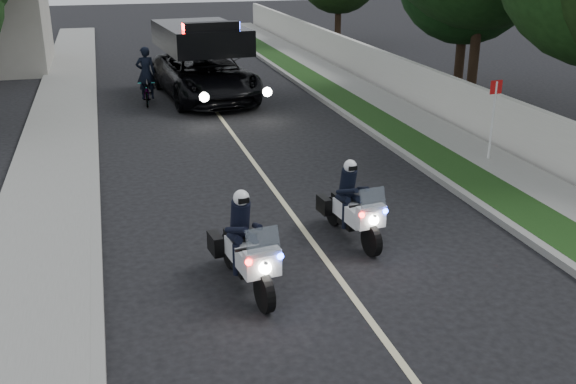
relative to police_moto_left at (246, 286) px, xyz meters
name	(u,v)px	position (x,y,z in m)	size (l,w,h in m)	color
ground	(395,354)	(1.63, -2.52, 0.00)	(120.00, 120.00, 0.00)	black
curb_right	(382,140)	(5.73, 7.48, 0.07)	(0.20, 60.00, 0.15)	gray
grass_verge	(404,138)	(6.43, 7.48, 0.08)	(1.20, 60.00, 0.16)	#193814
sidewalk_right	(444,135)	(7.73, 7.48, 0.08)	(1.40, 60.00, 0.16)	gray
property_wall	(475,111)	(8.73, 7.48, 0.75)	(0.22, 60.00, 1.50)	beige
curb_left	(95,163)	(-2.47, 7.48, 0.07)	(0.20, 60.00, 0.15)	gray
sidewalk_left	(51,166)	(-3.57, 7.48, 0.08)	(2.00, 60.00, 0.16)	gray
lane_marking	(247,153)	(1.63, 7.48, 0.00)	(0.12, 50.00, 0.01)	#BFB78C
police_moto_left	(246,286)	(0.00, 0.00, 0.00)	(0.71, 2.03, 1.73)	silver
police_moto_right	(351,239)	(2.42, 1.35, 0.00)	(0.67, 1.90, 1.62)	white
police_suv	(206,98)	(1.62, 14.70, 0.00)	(3.01, 6.50, 3.16)	black
bicycle	(148,104)	(-0.56, 14.35, 0.00)	(0.59, 1.69, 0.88)	black
cyclist	(148,104)	(-0.56, 14.35, 0.00)	(0.68, 0.45, 1.88)	black
sign_post	(488,164)	(7.63, 4.84, 0.00)	(0.36, 0.36, 2.31)	#A2250B
tree_right_c	(457,93)	(11.29, 13.06, 0.00)	(5.23, 5.23, 8.72)	#113410
tree_right_d	(470,101)	(11.04, 11.64, 0.00)	(7.20, 7.20, 12.00)	#173B13
tree_right_e	(337,44)	(11.19, 26.74, 0.00)	(4.76, 4.76, 7.93)	black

